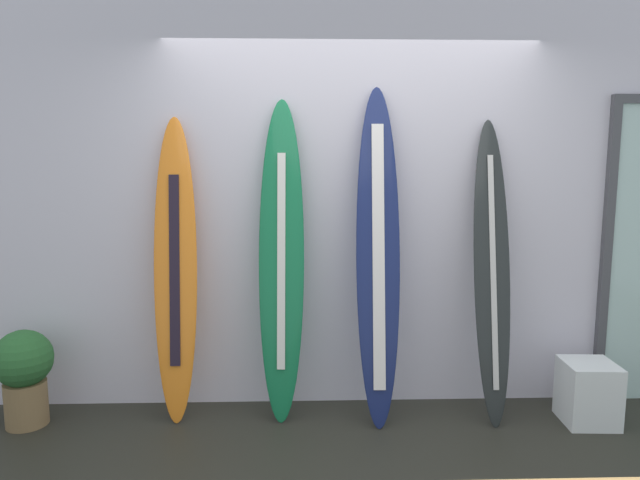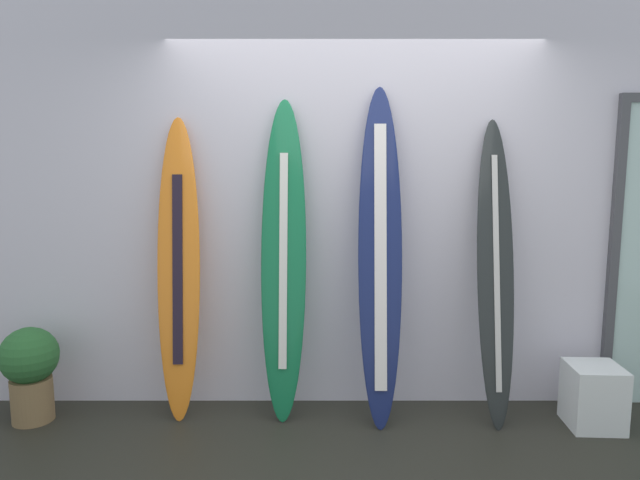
% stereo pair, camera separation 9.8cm
% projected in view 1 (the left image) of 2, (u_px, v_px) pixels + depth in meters
% --- Properties ---
extents(wall_back, '(7.20, 0.20, 2.80)m').
position_uv_depth(wall_back, '(350.00, 205.00, 3.93)').
color(wall_back, silver).
rests_on(wall_back, ground).
extents(surfboard_sunset, '(0.29, 0.34, 2.00)m').
position_uv_depth(surfboard_sunset, '(175.00, 270.00, 3.66)').
color(surfboard_sunset, orange).
rests_on(surfboard_sunset, ground).
extents(surfboard_emerald, '(0.32, 0.38, 2.11)m').
position_uv_depth(surfboard_emerald, '(281.00, 262.00, 3.67)').
color(surfboard_emerald, '#167143').
rests_on(surfboard_emerald, ground).
extents(surfboard_navy, '(0.29, 0.46, 2.19)m').
position_uv_depth(surfboard_navy, '(378.00, 258.00, 3.63)').
color(surfboard_navy, navy).
rests_on(surfboard_navy, ground).
extents(surfboard_charcoal, '(0.24, 0.47, 1.98)m').
position_uv_depth(surfboard_charcoal, '(492.00, 271.00, 3.67)').
color(surfboard_charcoal, '#252929').
rests_on(surfboard_charcoal, ground).
extents(display_block_left, '(0.34, 0.34, 0.41)m').
position_uv_depth(display_block_left, '(588.00, 393.00, 3.66)').
color(display_block_left, white).
rests_on(display_block_left, ground).
extents(potted_plant, '(0.37, 0.37, 0.63)m').
position_uv_depth(potted_plant, '(24.00, 371.00, 3.61)').
color(potted_plant, olive).
rests_on(potted_plant, ground).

